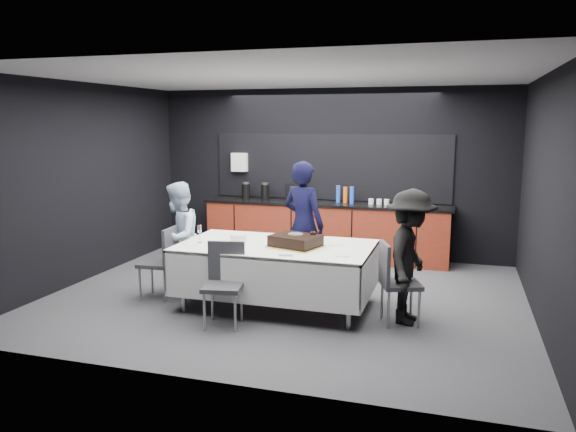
{
  "coord_description": "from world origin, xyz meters",
  "views": [
    {
      "loc": [
        2.09,
        -6.71,
        2.25
      ],
      "look_at": [
        0.0,
        0.1,
        1.05
      ],
      "focal_mm": 35.0,
      "sensor_mm": 36.0,
      "label": 1
    }
  ],
  "objects_px": {
    "chair_left": "(163,258)",
    "person_left": "(178,237)",
    "chair_right": "(394,277)",
    "person_right": "(410,257)",
    "person_center": "(304,224)",
    "chair_near": "(224,278)",
    "party_table": "(276,256)",
    "plate_stack": "(238,238)",
    "champagne_flute": "(200,230)",
    "cake_assembly": "(296,241)"
  },
  "relations": [
    {
      "from": "chair_right",
      "to": "person_right",
      "type": "xyz_separation_m",
      "value": [
        0.16,
        0.08,
        0.23
      ]
    },
    {
      "from": "party_table",
      "to": "chair_right",
      "type": "relative_size",
      "value": 2.51
    },
    {
      "from": "chair_right",
      "to": "person_right",
      "type": "height_order",
      "value": "person_right"
    },
    {
      "from": "cake_assembly",
      "to": "person_left",
      "type": "height_order",
      "value": "person_left"
    },
    {
      "from": "party_table",
      "to": "plate_stack",
      "type": "relative_size",
      "value": 11.5
    },
    {
      "from": "chair_near",
      "to": "plate_stack",
      "type": "bearing_deg",
      "value": 99.73
    },
    {
      "from": "plate_stack",
      "to": "person_left",
      "type": "height_order",
      "value": "person_left"
    },
    {
      "from": "champagne_flute",
      "to": "chair_near",
      "type": "bearing_deg",
      "value": -44.63
    },
    {
      "from": "chair_near",
      "to": "person_center",
      "type": "xyz_separation_m",
      "value": [
        0.45,
        1.68,
        0.33
      ]
    },
    {
      "from": "cake_assembly",
      "to": "person_center",
      "type": "distance_m",
      "value": 1.01
    },
    {
      "from": "party_table",
      "to": "chair_right",
      "type": "height_order",
      "value": "chair_right"
    },
    {
      "from": "person_left",
      "to": "chair_right",
      "type": "bearing_deg",
      "value": 74.4
    },
    {
      "from": "plate_stack",
      "to": "person_left",
      "type": "xyz_separation_m",
      "value": [
        -0.95,
        0.23,
        -0.09
      ]
    },
    {
      "from": "cake_assembly",
      "to": "chair_right",
      "type": "relative_size",
      "value": 0.74
    },
    {
      "from": "champagne_flute",
      "to": "person_left",
      "type": "bearing_deg",
      "value": 141.72
    },
    {
      "from": "chair_left",
      "to": "person_right",
      "type": "relative_size",
      "value": 0.61
    },
    {
      "from": "party_table",
      "to": "champagne_flute",
      "type": "bearing_deg",
      "value": -169.03
    },
    {
      "from": "plate_stack",
      "to": "cake_assembly",
      "type": "bearing_deg",
      "value": -3.54
    },
    {
      "from": "person_center",
      "to": "chair_near",
      "type": "bearing_deg",
      "value": 96.34
    },
    {
      "from": "person_left",
      "to": "person_center",
      "type": "bearing_deg",
      "value": 107.37
    },
    {
      "from": "cake_assembly",
      "to": "chair_near",
      "type": "distance_m",
      "value": 0.98
    },
    {
      "from": "chair_near",
      "to": "person_center",
      "type": "height_order",
      "value": "person_center"
    },
    {
      "from": "party_table",
      "to": "plate_stack",
      "type": "distance_m",
      "value": 0.52
    },
    {
      "from": "plate_stack",
      "to": "person_left",
      "type": "distance_m",
      "value": 0.98
    },
    {
      "from": "plate_stack",
      "to": "person_right",
      "type": "bearing_deg",
      "value": -2.2
    },
    {
      "from": "party_table",
      "to": "cake_assembly",
      "type": "xyz_separation_m",
      "value": [
        0.26,
        -0.05,
        0.21
      ]
    },
    {
      "from": "champagne_flute",
      "to": "person_left",
      "type": "height_order",
      "value": "person_left"
    },
    {
      "from": "chair_left",
      "to": "person_center",
      "type": "height_order",
      "value": "person_center"
    },
    {
      "from": "chair_right",
      "to": "person_center",
      "type": "distance_m",
      "value": 1.78
    },
    {
      "from": "person_center",
      "to": "person_right",
      "type": "bearing_deg",
      "value": 167.15
    },
    {
      "from": "cake_assembly",
      "to": "chair_near",
      "type": "bearing_deg",
      "value": -132.43
    },
    {
      "from": "champagne_flute",
      "to": "chair_left",
      "type": "bearing_deg",
      "value": 172.52
    },
    {
      "from": "champagne_flute",
      "to": "chair_near",
      "type": "distance_m",
      "value": 0.89
    },
    {
      "from": "plate_stack",
      "to": "person_right",
      "type": "height_order",
      "value": "person_right"
    },
    {
      "from": "chair_left",
      "to": "chair_right",
      "type": "height_order",
      "value": "same"
    },
    {
      "from": "party_table",
      "to": "person_right",
      "type": "bearing_deg",
      "value": -3.04
    },
    {
      "from": "chair_near",
      "to": "person_left",
      "type": "distance_m",
      "value": 1.45
    },
    {
      "from": "plate_stack",
      "to": "chair_left",
      "type": "xyz_separation_m",
      "value": [
        -1.0,
        -0.1,
        -0.3
      ]
    },
    {
      "from": "person_center",
      "to": "person_right",
      "type": "relative_size",
      "value": 1.14
    },
    {
      "from": "cake_assembly",
      "to": "chair_near",
      "type": "relative_size",
      "value": 0.74
    },
    {
      "from": "chair_right",
      "to": "chair_near",
      "type": "xyz_separation_m",
      "value": [
        -1.81,
        -0.57,
        0.0
      ]
    },
    {
      "from": "person_right",
      "to": "person_center",
      "type": "bearing_deg",
      "value": 61.46
    },
    {
      "from": "party_table",
      "to": "person_left",
      "type": "height_order",
      "value": "person_left"
    },
    {
      "from": "chair_left",
      "to": "person_left",
      "type": "relative_size",
      "value": 0.63
    },
    {
      "from": "party_table",
      "to": "person_right",
      "type": "distance_m",
      "value": 1.61
    },
    {
      "from": "chair_near",
      "to": "champagne_flute",
      "type": "bearing_deg",
      "value": 135.37
    },
    {
      "from": "champagne_flute",
      "to": "person_center",
      "type": "relative_size",
      "value": 0.13
    },
    {
      "from": "champagne_flute",
      "to": "chair_left",
      "type": "distance_m",
      "value": 0.7
    },
    {
      "from": "party_table",
      "to": "champagne_flute",
      "type": "xyz_separation_m",
      "value": [
        -0.93,
        -0.18,
        0.3
      ]
    },
    {
      "from": "plate_stack",
      "to": "person_center",
      "type": "bearing_deg",
      "value": 58.91
    }
  ]
}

